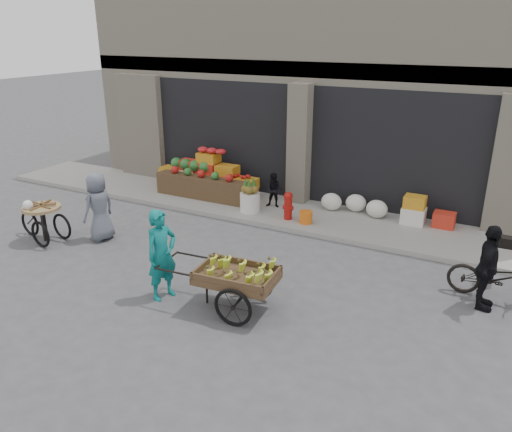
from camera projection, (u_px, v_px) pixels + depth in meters
The scene contains 15 objects.
ground at pixel (196, 279), 9.73m from camera, with size 80.00×80.00×0.00m, color #424244.
sidewalk at pixel (284, 212), 13.11m from camera, with size 18.00×2.20×0.12m, color gray.
building at pixel (340, 71), 15.20m from camera, with size 14.00×6.45×7.00m.
fruit_display at pixel (210, 175), 14.20m from camera, with size 3.10×1.12×1.24m.
pineapple_bin at pixel (250, 202), 12.91m from camera, with size 0.52×0.52×0.50m, color silver.
fire_hydrant at pixel (288, 204), 12.34m from camera, with size 0.22×0.22×0.71m.
orange_bucket at pixel (306, 217), 12.17m from camera, with size 0.32×0.32×0.30m, color orange.
right_bay_goods at pixel (391, 209), 12.34m from camera, with size 3.35×0.60×0.70m.
seated_person at pixel (274, 190), 13.16m from camera, with size 0.45×0.35×0.93m, color black.
banana_cart at pixel (234, 273), 8.45m from camera, with size 2.35×1.12×0.95m.
vendor_woman at pixel (162, 255), 8.81m from camera, with size 0.61×0.40×1.68m, color #0E6E6D.
tricycle_cart at pixel (43, 218), 11.31m from camera, with size 1.45×0.92×0.95m.
vendor_grey at pixel (99, 207), 11.31m from camera, with size 0.77×0.50×1.59m, color slate.
bicycle at pixel (499, 277), 8.84m from camera, with size 0.60×1.72×0.90m, color black.
cyclist at pixel (487, 268), 8.48m from camera, with size 0.90×0.38×1.54m, color black.
Camera 1 is at (5.07, -7.13, 4.59)m, focal length 35.00 mm.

